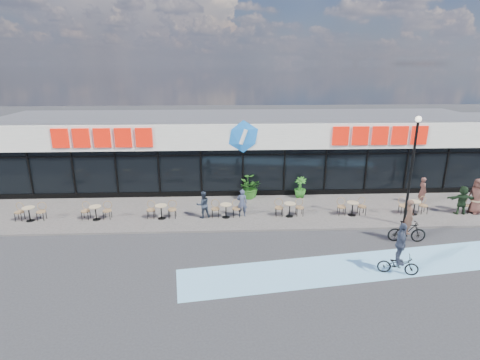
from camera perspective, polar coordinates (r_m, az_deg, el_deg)
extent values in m
plane|color=#28282B|center=(16.55, 1.72, -10.85)|extent=(120.00, 120.00, 0.00)
cube|color=#625A56|center=(20.60, 0.81, -4.82)|extent=(44.00, 5.00, 0.10)
cube|color=#76B8E0|center=(16.05, 16.89, -12.61)|extent=(14.17, 4.13, 0.01)
cube|color=black|center=(25.38, 0.10, 2.91)|extent=(30.00, 6.00, 3.00)
cube|color=white|center=(24.76, 0.12, 7.87)|extent=(30.60, 6.30, 1.50)
cube|color=#47474C|center=(24.79, 0.11, 9.75)|extent=(30.60, 6.30, 0.10)
cube|color=navy|center=(22.06, 0.47, 4.85)|extent=(30.60, 0.08, 0.18)
cube|color=black|center=(22.16, 0.46, 3.84)|extent=(30.00, 0.06, 0.08)
cube|color=black|center=(22.86, 0.45, -2.13)|extent=(30.00, 0.10, 0.40)
cube|color=red|center=(22.69, -20.23, 6.06)|extent=(5.63, 0.18, 1.10)
cube|color=red|center=(23.48, 20.53, 6.38)|extent=(5.63, 0.18, 1.10)
ellipsoid|color=blue|center=(21.66, 0.51, 6.64)|extent=(1.90, 0.24, 1.90)
cylinder|color=black|center=(25.14, -29.31, 0.51)|extent=(0.10, 0.10, 3.00)
cylinder|color=black|center=(24.12, -24.01, 0.61)|extent=(0.10, 0.10, 3.00)
cylinder|color=black|center=(23.31, -18.28, 0.71)|extent=(0.10, 0.10, 3.00)
cylinder|color=black|center=(22.76, -12.22, 0.81)|extent=(0.10, 0.10, 3.00)
cylinder|color=black|center=(22.47, -5.92, 0.90)|extent=(0.10, 0.10, 3.00)
cylinder|color=black|center=(22.46, 0.46, 0.99)|extent=(0.10, 0.10, 3.00)
cylinder|color=black|center=(22.72, 6.77, 1.06)|extent=(0.10, 0.10, 3.00)
cylinder|color=black|center=(23.25, 12.86, 1.12)|extent=(0.10, 0.10, 3.00)
cylinder|color=black|center=(24.03, 18.62, 1.16)|extent=(0.10, 0.10, 3.00)
cylinder|color=black|center=(25.04, 23.97, 1.19)|extent=(0.10, 0.10, 3.00)
cylinder|color=black|center=(26.25, 28.86, 1.20)|extent=(0.10, 0.10, 3.00)
cylinder|color=black|center=(19.77, 24.56, 0.68)|extent=(0.12, 0.12, 5.17)
sphere|color=#FFF2CC|center=(19.25, 25.56, 8.37)|extent=(0.28, 0.28, 0.28)
cylinder|color=tan|center=(21.85, -29.57, -3.70)|extent=(0.60, 0.60, 0.04)
cylinder|color=black|center=(21.97, -29.44, -4.56)|extent=(0.06, 0.06, 0.70)
cylinder|color=black|center=(22.09, -29.30, -5.43)|extent=(0.40, 0.40, 0.02)
cylinder|color=tan|center=(20.54, -21.22, -3.82)|extent=(0.60, 0.60, 0.04)
cylinder|color=black|center=(20.66, -21.12, -4.72)|extent=(0.06, 0.06, 0.70)
cylinder|color=black|center=(20.79, -21.01, -5.64)|extent=(0.40, 0.40, 0.02)
cylinder|color=tan|center=(19.72, -11.96, -3.85)|extent=(0.60, 0.60, 0.04)
cylinder|color=black|center=(19.85, -11.90, -4.79)|extent=(0.06, 0.06, 0.70)
cylinder|color=black|center=(19.98, -11.83, -5.75)|extent=(0.40, 0.40, 0.02)
cylinder|color=tan|center=(19.45, -2.17, -3.77)|extent=(0.60, 0.60, 0.04)
cylinder|color=black|center=(19.57, -2.16, -4.73)|extent=(0.06, 0.06, 0.70)
cylinder|color=black|center=(19.71, -2.14, -5.70)|extent=(0.40, 0.40, 0.02)
cylinder|color=tan|center=(19.74, 7.61, -3.59)|extent=(0.60, 0.60, 0.04)
cylinder|color=black|center=(19.87, 7.57, -4.53)|extent=(0.06, 0.06, 0.70)
cylinder|color=black|center=(20.01, 7.53, -5.49)|extent=(0.40, 0.40, 0.02)
cylinder|color=tan|center=(20.59, 16.83, -3.32)|extent=(0.60, 0.60, 0.04)
cylinder|color=black|center=(20.71, 16.75, -4.22)|extent=(0.06, 0.06, 0.70)
cylinder|color=black|center=(20.84, 16.66, -5.15)|extent=(0.40, 0.40, 0.02)
cylinder|color=tan|center=(21.92, 25.13, -3.00)|extent=(0.60, 0.60, 0.04)
cylinder|color=black|center=(22.03, 25.01, -3.86)|extent=(0.06, 0.06, 0.70)
cylinder|color=black|center=(22.15, 24.90, -4.73)|extent=(0.40, 0.40, 0.02)
cylinder|color=tan|center=(23.65, 32.34, -2.67)|extent=(0.60, 0.60, 0.04)
cylinder|color=black|center=(23.75, 32.21, -3.47)|extent=(0.06, 0.06, 0.70)
cylinder|color=black|center=(23.86, 32.07, -4.28)|extent=(0.40, 0.40, 0.02)
imported|color=#28631C|center=(22.23, 1.22, -1.13)|extent=(1.62, 1.59, 1.36)
imported|color=#225F1B|center=(22.69, 9.15, -1.13)|extent=(0.90, 0.90, 1.24)
imported|color=#215618|center=(22.50, 1.94, -1.20)|extent=(1.18, 1.07, 1.15)
imported|color=#343A51|center=(19.61, 0.30, -3.50)|extent=(0.55, 0.36, 1.49)
imported|color=#28303E|center=(19.54, -5.65, -3.73)|extent=(0.84, 0.75, 1.45)
imported|color=#53312A|center=(23.61, 32.40, -2.07)|extent=(0.89, 1.09, 1.94)
imported|color=#4D2D27|center=(23.72, 26.05, -1.47)|extent=(0.42, 0.61, 1.59)
imported|color=black|center=(23.13, 30.75, -2.64)|extent=(1.49, 0.56, 1.57)
imported|color=black|center=(16.00, 22.94, -11.77)|extent=(1.60, 0.90, 0.80)
imported|color=#343D52|center=(15.61, 23.32, -8.91)|extent=(0.65, 1.05, 1.67)
imported|color=black|center=(18.78, 24.09, -7.17)|extent=(1.74, 0.66, 1.02)
imported|color=brown|center=(18.50, 24.37, -5.08)|extent=(0.44, 0.62, 1.60)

